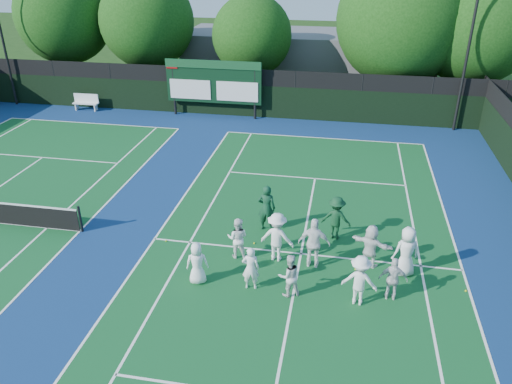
# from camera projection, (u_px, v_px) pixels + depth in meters

# --- Properties ---
(ground) EXTENTS (120.00, 120.00, 0.00)m
(ground) POSITION_uv_depth(u_px,v_px,m) (298.00, 270.00, 16.87)
(ground) COLOR #17340E
(ground) RESTS_ON ground
(court_apron) EXTENTS (34.00, 32.00, 0.01)m
(court_apron) POSITION_uv_depth(u_px,v_px,m) (142.00, 238.00, 18.72)
(court_apron) COLOR navy
(court_apron) RESTS_ON ground
(near_court) EXTENTS (11.05, 23.85, 0.01)m
(near_court) POSITION_uv_depth(u_px,v_px,m) (301.00, 254.00, 17.74)
(near_court) COLOR #104F22
(near_court) RESTS_ON ground
(back_fence) EXTENTS (34.00, 0.08, 3.00)m
(back_fence) POSITION_uv_depth(u_px,v_px,m) (231.00, 95.00, 31.29)
(back_fence) COLOR black
(back_fence) RESTS_ON ground
(scoreboard) EXTENTS (6.00, 0.21, 3.55)m
(scoreboard) POSITION_uv_depth(u_px,v_px,m) (213.00, 82.00, 30.71)
(scoreboard) COLOR black
(scoreboard) RESTS_ON ground
(clubhouse) EXTENTS (18.00, 6.00, 4.00)m
(clubhouse) POSITION_uv_depth(u_px,v_px,m) (307.00, 60.00, 37.37)
(clubhouse) COLOR #5C5C61
(clubhouse) RESTS_ON ground
(light_pole_right) EXTENTS (1.20, 0.30, 10.12)m
(light_pole_right) POSITION_uv_depth(u_px,v_px,m) (474.00, 18.00, 26.60)
(light_pole_right) COLOR black
(light_pole_right) RESTS_ON ground
(bench) EXTENTS (1.68, 0.47, 1.06)m
(bench) POSITION_uv_depth(u_px,v_px,m) (86.00, 101.00, 32.67)
(bench) COLOR white
(bench) RESTS_ON ground
(tree_a) EXTENTS (6.57, 6.57, 8.63)m
(tree_a) POSITION_uv_depth(u_px,v_px,m) (67.00, 18.00, 34.75)
(tree_a) COLOR black
(tree_a) RESTS_ON ground
(tree_b) EXTENTS (6.36, 6.36, 8.32)m
(tree_b) POSITION_uv_depth(u_px,v_px,m) (150.00, 23.00, 33.85)
(tree_b) COLOR black
(tree_b) RESTS_ON ground
(tree_c) EXTENTS (5.27, 5.27, 7.04)m
(tree_c) POSITION_uv_depth(u_px,v_px,m) (254.00, 38.00, 32.99)
(tree_c) COLOR black
(tree_c) RESTS_ON ground
(tree_d) EXTENTS (8.06, 8.06, 9.65)m
(tree_d) POSITION_uv_depth(u_px,v_px,m) (404.00, 23.00, 30.93)
(tree_d) COLOR black
(tree_d) RESTS_ON ground
(tree_e) EXTENTS (7.09, 7.09, 8.91)m
(tree_e) POSITION_uv_depth(u_px,v_px,m) (479.00, 29.00, 30.31)
(tree_e) COLOR black
(tree_e) RESTS_ON ground
(tennis_ball_0) EXTENTS (0.07, 0.07, 0.07)m
(tennis_ball_0) POSITION_uv_depth(u_px,v_px,m) (254.00, 243.00, 18.32)
(tennis_ball_0) COLOR #C9D118
(tennis_ball_0) RESTS_ON ground
(tennis_ball_1) EXTENTS (0.07, 0.07, 0.07)m
(tennis_ball_1) POSITION_uv_depth(u_px,v_px,m) (402.00, 273.00, 16.66)
(tennis_ball_1) COLOR #C9D118
(tennis_ball_1) RESTS_ON ground
(tennis_ball_2) EXTENTS (0.07, 0.07, 0.07)m
(tennis_ball_2) POSITION_uv_depth(u_px,v_px,m) (466.00, 291.00, 15.82)
(tennis_ball_2) COLOR #C9D118
(tennis_ball_2) RESTS_ON ground
(tennis_ball_3) EXTENTS (0.07, 0.07, 0.07)m
(tennis_ball_3) POSITION_uv_depth(u_px,v_px,m) (166.00, 241.00, 18.47)
(tennis_ball_3) COLOR #C9D118
(tennis_ball_3) RESTS_ON ground
(tennis_ball_4) EXTENTS (0.07, 0.07, 0.07)m
(tennis_ball_4) POSITION_uv_depth(u_px,v_px,m) (277.00, 235.00, 18.81)
(tennis_ball_4) COLOR #C9D118
(tennis_ball_4) RESTS_ON ground
(tennis_ball_5) EXTENTS (0.07, 0.07, 0.07)m
(tennis_ball_5) POSITION_uv_depth(u_px,v_px,m) (356.00, 269.00, 16.87)
(tennis_ball_5) COLOR #C9D118
(tennis_ball_5) RESTS_ON ground
(player_front_0) EXTENTS (0.81, 0.63, 1.47)m
(player_front_0) POSITION_uv_depth(u_px,v_px,m) (197.00, 263.00, 15.96)
(player_front_0) COLOR white
(player_front_0) RESTS_ON ground
(player_front_1) EXTENTS (0.59, 0.42, 1.52)m
(player_front_1) POSITION_uv_depth(u_px,v_px,m) (251.00, 268.00, 15.67)
(player_front_1) COLOR white
(player_front_1) RESTS_ON ground
(player_front_2) EXTENTS (0.87, 0.79, 1.45)m
(player_front_2) POSITION_uv_depth(u_px,v_px,m) (289.00, 276.00, 15.39)
(player_front_2) COLOR silver
(player_front_2) RESTS_ON ground
(player_front_3) EXTENTS (1.16, 0.77, 1.67)m
(player_front_3) POSITION_uv_depth(u_px,v_px,m) (360.00, 281.00, 14.98)
(player_front_3) COLOR white
(player_front_3) RESTS_ON ground
(player_front_4) EXTENTS (0.88, 0.39, 1.48)m
(player_front_4) POSITION_uv_depth(u_px,v_px,m) (393.00, 279.00, 15.20)
(player_front_4) COLOR silver
(player_front_4) RESTS_ON ground
(player_back_0) EXTENTS (0.75, 0.59, 1.52)m
(player_back_0) POSITION_uv_depth(u_px,v_px,m) (238.00, 238.00, 17.27)
(player_back_0) COLOR white
(player_back_0) RESTS_ON ground
(player_back_1) EXTENTS (1.25, 0.83, 1.81)m
(player_back_1) POSITION_uv_depth(u_px,v_px,m) (277.00, 237.00, 17.06)
(player_back_1) COLOR white
(player_back_1) RESTS_ON ground
(player_back_2) EXTENTS (1.09, 0.47, 1.84)m
(player_back_2) POSITION_uv_depth(u_px,v_px,m) (314.00, 243.00, 16.68)
(player_back_2) COLOR white
(player_back_2) RESTS_ON ground
(player_back_3) EXTENTS (1.52, 0.98, 1.56)m
(player_back_3) POSITION_uv_depth(u_px,v_px,m) (371.00, 246.00, 16.78)
(player_back_3) COLOR white
(player_back_3) RESTS_ON ground
(player_back_4) EXTENTS (1.00, 0.81, 1.78)m
(player_back_4) POSITION_uv_depth(u_px,v_px,m) (406.00, 252.00, 16.28)
(player_back_4) COLOR white
(player_back_4) RESTS_ON ground
(coach_left) EXTENTS (0.69, 0.46, 1.86)m
(coach_left) POSITION_uv_depth(u_px,v_px,m) (267.00, 208.00, 18.86)
(coach_left) COLOR #103B23
(coach_left) RESTS_ON ground
(coach_right) EXTENTS (1.17, 0.78, 1.70)m
(coach_right) POSITION_uv_depth(u_px,v_px,m) (336.00, 218.00, 18.34)
(coach_right) COLOR #0F3A1E
(coach_right) RESTS_ON ground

